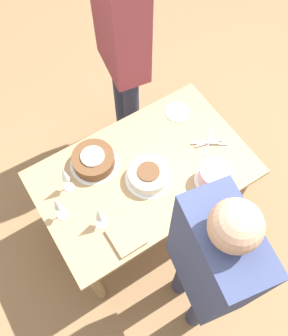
{
  "coord_description": "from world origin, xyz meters",
  "views": [
    {
      "loc": [
        0.54,
        0.84,
        2.67
      ],
      "look_at": [
        0.0,
        0.0,
        0.78
      ],
      "focal_mm": 40.0,
      "sensor_mm": 36.0,
      "label": 1
    }
  ],
  "objects_px": {
    "cake_center_white": "(149,175)",
    "wine_glass_extra": "(57,205)",
    "cake_front_chocolate": "(93,160)",
    "person_cutting": "(122,41)",
    "cake_back_decorated": "(215,176)",
    "person_watching": "(209,267)",
    "wine_glass_near": "(99,215)",
    "wine_glass_far": "(64,175)"
  },
  "relations": [
    {
      "from": "cake_center_white",
      "to": "wine_glass_extra",
      "type": "bearing_deg",
      "value": -7.14
    },
    {
      "from": "cake_front_chocolate",
      "to": "person_cutting",
      "type": "bearing_deg",
      "value": -136.07
    },
    {
      "from": "cake_back_decorated",
      "to": "person_watching",
      "type": "bearing_deg",
      "value": 46.22
    },
    {
      "from": "cake_center_white",
      "to": "wine_glass_near",
      "type": "distance_m",
      "value": 0.39
    },
    {
      "from": "cake_front_chocolate",
      "to": "cake_back_decorated",
      "type": "relative_size",
      "value": 1.31
    },
    {
      "from": "wine_glass_near",
      "to": "person_cutting",
      "type": "relative_size",
      "value": 0.11
    },
    {
      "from": "cake_front_chocolate",
      "to": "person_watching",
      "type": "height_order",
      "value": "person_watching"
    },
    {
      "from": "cake_center_white",
      "to": "person_watching",
      "type": "xyz_separation_m",
      "value": [
        0.09,
        0.62,
        0.22
      ]
    },
    {
      "from": "person_cutting",
      "to": "wine_glass_extra",
      "type": "bearing_deg",
      "value": -40.91
    },
    {
      "from": "cake_back_decorated",
      "to": "cake_front_chocolate",
      "type": "bearing_deg",
      "value": -41.41
    },
    {
      "from": "cake_back_decorated",
      "to": "person_cutting",
      "type": "relative_size",
      "value": 0.13
    },
    {
      "from": "cake_front_chocolate",
      "to": "wine_glass_near",
      "type": "height_order",
      "value": "wine_glass_near"
    },
    {
      "from": "cake_center_white",
      "to": "wine_glass_far",
      "type": "bearing_deg",
      "value": -25.27
    },
    {
      "from": "wine_glass_near",
      "to": "person_watching",
      "type": "height_order",
      "value": "person_watching"
    },
    {
      "from": "person_cutting",
      "to": "cake_center_white",
      "type": "bearing_deg",
      "value": -11.36
    },
    {
      "from": "wine_glass_extra",
      "to": "cake_front_chocolate",
      "type": "bearing_deg",
      "value": -148.53
    },
    {
      "from": "cake_front_chocolate",
      "to": "person_cutting",
      "type": "xyz_separation_m",
      "value": [
        -0.5,
        -0.48,
        0.27
      ]
    },
    {
      "from": "cake_front_chocolate",
      "to": "person_watching",
      "type": "xyz_separation_m",
      "value": [
        -0.13,
        0.88,
        0.22
      ]
    },
    {
      "from": "person_watching",
      "to": "cake_center_white",
      "type": "bearing_deg",
      "value": 2.38
    },
    {
      "from": "cake_front_chocolate",
      "to": "wine_glass_extra",
      "type": "height_order",
      "value": "wine_glass_extra"
    },
    {
      "from": "cake_center_white",
      "to": "wine_glass_near",
      "type": "bearing_deg",
      "value": 14.13
    },
    {
      "from": "wine_glass_near",
      "to": "wine_glass_far",
      "type": "bearing_deg",
      "value": -80.76
    },
    {
      "from": "cake_center_white",
      "to": "cake_back_decorated",
      "type": "relative_size",
      "value": 1.24
    },
    {
      "from": "person_cutting",
      "to": "cake_front_chocolate",
      "type": "bearing_deg",
      "value": -36.68
    },
    {
      "from": "wine_glass_far",
      "to": "person_watching",
      "type": "xyz_separation_m",
      "value": [
        -0.32,
        0.82,
        0.11
      ]
    },
    {
      "from": "person_cutting",
      "to": "wine_glass_far",
      "type": "bearing_deg",
      "value": -42.86
    },
    {
      "from": "cake_back_decorated",
      "to": "person_watching",
      "type": "relative_size",
      "value": 0.13
    },
    {
      "from": "wine_glass_near",
      "to": "wine_glass_extra",
      "type": "relative_size",
      "value": 0.93
    },
    {
      "from": "wine_glass_near",
      "to": "cake_center_white",
      "type": "bearing_deg",
      "value": -165.87
    },
    {
      "from": "cake_center_white",
      "to": "cake_back_decorated",
      "type": "xyz_separation_m",
      "value": [
        -0.3,
        0.21,
        0.02
      ]
    },
    {
      "from": "cake_back_decorated",
      "to": "wine_glass_near",
      "type": "bearing_deg",
      "value": -10.08
    },
    {
      "from": "person_watching",
      "to": "wine_glass_near",
      "type": "bearing_deg",
      "value": 38.19
    },
    {
      "from": "cake_front_chocolate",
      "to": "person_watching",
      "type": "distance_m",
      "value": 0.91
    },
    {
      "from": "cake_back_decorated",
      "to": "cake_center_white",
      "type": "bearing_deg",
      "value": -34.86
    },
    {
      "from": "wine_glass_near",
      "to": "wine_glass_extra",
      "type": "height_order",
      "value": "wine_glass_extra"
    },
    {
      "from": "cake_center_white",
      "to": "cake_back_decorated",
      "type": "height_order",
      "value": "cake_back_decorated"
    },
    {
      "from": "person_cutting",
      "to": "cake_back_decorated",
      "type": "bearing_deg",
      "value": 11.06
    },
    {
      "from": "cake_front_chocolate",
      "to": "person_watching",
      "type": "bearing_deg",
      "value": 98.51
    },
    {
      "from": "person_watching",
      "to": "cake_front_chocolate",
      "type": "bearing_deg",
      "value": 19.11
    },
    {
      "from": "cake_back_decorated",
      "to": "person_cutting",
      "type": "xyz_separation_m",
      "value": [
        0.03,
        -0.94,
        0.26
      ]
    },
    {
      "from": "wine_glass_far",
      "to": "wine_glass_extra",
      "type": "bearing_deg",
      "value": 49.77
    },
    {
      "from": "person_cutting",
      "to": "person_watching",
      "type": "bearing_deg",
      "value": -5.77
    }
  ]
}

